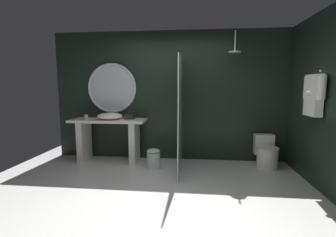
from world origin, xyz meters
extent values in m
plane|color=silver|center=(0.00, 0.00, 0.00)|extent=(5.76, 5.76, 0.00)
cube|color=black|center=(0.00, 1.90, 1.30)|extent=(4.80, 0.10, 2.60)
cube|color=black|center=(2.35, 0.76, 1.30)|extent=(0.10, 2.47, 2.60)
cube|color=silver|center=(-1.20, 1.55, 0.83)|extent=(1.48, 0.56, 0.05)
cube|color=silver|center=(-1.72, 1.55, 0.40)|extent=(0.12, 0.48, 0.81)
cube|color=silver|center=(-0.68, 1.55, 0.40)|extent=(0.12, 0.48, 0.81)
ellipsoid|color=white|center=(-1.16, 1.52, 0.92)|extent=(0.50, 0.41, 0.13)
cylinder|color=silver|center=(-1.16, 1.70, 0.96)|extent=(0.02, 0.02, 0.22)
cylinder|color=silver|center=(-1.16, 1.64, 1.07)|extent=(0.02, 0.12, 0.02)
cylinder|color=silver|center=(-1.67, 1.56, 0.90)|extent=(0.08, 0.08, 0.09)
cube|color=#282D28|center=(-0.79, 1.60, 0.90)|extent=(0.17, 0.12, 0.09)
torus|color=silver|center=(-1.20, 1.81, 1.47)|extent=(1.02, 0.05, 1.02)
cylinder|color=#B2BCC1|center=(-1.20, 1.82, 1.47)|extent=(0.94, 0.01, 0.94)
cube|color=silver|center=(0.24, 1.22, 1.00)|extent=(0.02, 1.26, 2.01)
cylinder|color=silver|center=(1.21, 1.55, 2.32)|extent=(0.02, 0.02, 0.37)
cylinder|color=silver|center=(1.21, 1.55, 2.12)|extent=(0.22, 0.22, 0.02)
sphere|color=silver|center=(2.28, 0.65, 1.73)|extent=(0.04, 0.04, 0.04)
cube|color=white|center=(2.21, 0.65, 1.38)|extent=(0.12, 0.36, 0.60)
cylinder|color=white|center=(2.21, 0.45, 1.49)|extent=(0.12, 0.12, 0.33)
cylinder|color=white|center=(2.21, 0.85, 1.49)|extent=(0.12, 0.12, 0.33)
sphere|color=white|center=(2.13, 0.65, 1.41)|extent=(0.07, 0.07, 0.07)
cylinder|color=white|center=(1.84, 1.43, 0.19)|extent=(0.37, 0.37, 0.38)
ellipsoid|color=white|center=(1.84, 1.43, 0.39)|extent=(0.39, 0.43, 0.02)
cube|color=white|center=(1.84, 1.71, 0.39)|extent=(0.36, 0.19, 0.39)
cylinder|color=silver|center=(-0.24, 1.20, 0.15)|extent=(0.25, 0.25, 0.30)
ellipsoid|color=silver|center=(-0.24, 1.20, 0.33)|extent=(0.25, 0.25, 0.07)
camera|label=1|loc=(0.49, -3.12, 1.52)|focal=26.25mm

